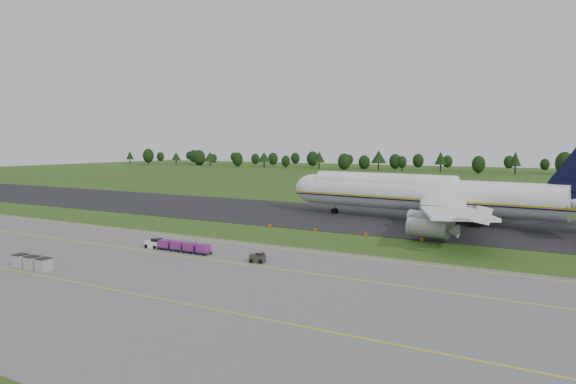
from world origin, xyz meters
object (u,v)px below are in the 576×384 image
Objects in this scene: aircraft at (431,194)px; utility_cart at (258,259)px; baggage_train at (176,246)px; edge_markers at (340,232)px; uld_row at (32,262)px.

utility_cart is at bearing -99.37° from aircraft.
baggage_train is 30.64m from edge_markers.
utility_cart reaches higher than edge_markers.
uld_row is at bearing -112.62° from baggage_train.
aircraft is 75.52m from uld_row.
utility_cart is (14.99, -0.39, -0.26)m from baggage_train.
aircraft is 32.71× the size of utility_cart.
edge_markers is at bearing 62.80° from baggage_train.
baggage_train is at bearing -117.20° from edge_markers.
uld_row is 50.67m from edge_markers.
uld_row is at bearing -141.39° from utility_cart.
aircraft reaches higher than uld_row.
utility_cart is 0.07× the size of edge_markers.
baggage_train is at bearing 67.38° from uld_row.
aircraft is 55.53m from baggage_train.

